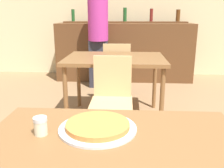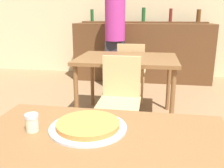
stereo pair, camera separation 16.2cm
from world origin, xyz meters
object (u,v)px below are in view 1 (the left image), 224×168
chair_far_side_front (112,94)px  pizza_tray (98,127)px  chair_far_side_back (117,68)px  person_standing (98,34)px  cheese_shaker (41,126)px

chair_far_side_front → pizza_tray: 1.26m
pizza_tray → chair_far_side_back: bearing=90.1°
chair_far_side_front → pizza_tray: size_ratio=2.30×
chair_far_side_front → pizza_tray: (0.01, -1.23, 0.24)m
pizza_tray → person_standing: size_ratio=0.22×
chair_far_side_front → cheese_shaker: size_ratio=10.14×
chair_far_side_front → cheese_shaker: 1.35m
chair_far_side_back → cheese_shaker: size_ratio=10.14×
cheese_shaker → person_standing: size_ratio=0.05×
chair_far_side_back → cheese_shaker: bearing=84.3°
chair_far_side_back → pizza_tray: size_ratio=2.30×
person_standing → chair_far_side_front: bearing=-79.8°
pizza_tray → cheese_shaker: (-0.26, -0.07, 0.03)m
chair_far_side_front → chair_far_side_back: bearing=90.0°
chair_far_side_front → cheese_shaker: bearing=-101.0°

